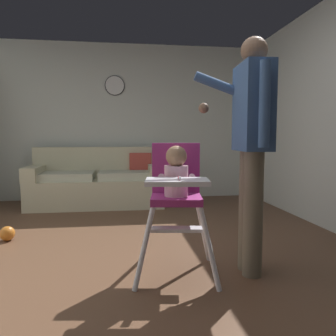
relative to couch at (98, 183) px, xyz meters
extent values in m
cube|color=brown|center=(0.45, -2.51, -0.38)|extent=(5.86, 7.60, 0.10)
cube|color=silver|center=(0.45, 0.52, 0.93)|extent=(5.06, 0.06, 2.52)
cube|color=beige|center=(-0.01, -0.06, -0.13)|extent=(1.92, 0.84, 0.40)
cube|color=beige|center=(-0.01, 0.27, 0.30)|extent=(1.92, 0.22, 0.46)
cube|color=beige|center=(-0.88, -0.06, 0.17)|extent=(0.20, 0.84, 0.20)
cube|color=beige|center=(0.86, -0.06, 0.17)|extent=(0.20, 0.84, 0.20)
cube|color=beige|center=(-0.42, -0.11, 0.12)|extent=(0.75, 0.60, 0.11)
cube|color=beige|center=(0.40, -0.11, 0.12)|extent=(0.75, 0.60, 0.11)
cube|color=#B24238|center=(0.65, 0.14, 0.27)|extent=(0.34, 0.12, 0.34)
cylinder|color=white|center=(0.50, -2.90, -0.06)|extent=(0.18, 0.15, 0.55)
cylinder|color=white|center=(0.94, -2.96, -0.06)|extent=(0.15, 0.18, 0.55)
cylinder|color=white|center=(0.56, -2.46, -0.06)|extent=(0.15, 0.18, 0.55)
cylinder|color=white|center=(1.00, -2.52, -0.06)|extent=(0.18, 0.15, 0.55)
cube|color=#992C77|center=(0.75, -2.71, 0.23)|extent=(0.41, 0.41, 0.05)
cube|color=#992C77|center=(0.77, -2.56, 0.45)|extent=(0.37, 0.12, 0.38)
cube|color=white|center=(0.71, -3.00, 0.40)|extent=(0.43, 0.31, 0.03)
cube|color=white|center=(0.73, -2.82, 0.04)|extent=(0.41, 0.15, 0.02)
cylinder|color=#D8A2B7|center=(0.75, -2.73, 0.37)|extent=(0.19, 0.19, 0.22)
sphere|color=#997051|center=(0.75, -2.74, 0.54)|extent=(0.15, 0.15, 0.15)
cylinder|color=#D8A2B7|center=(0.64, -2.76, 0.38)|extent=(0.06, 0.15, 0.10)
cylinder|color=#D8A2B7|center=(0.85, -2.79, 0.38)|extent=(0.06, 0.15, 0.10)
cylinder|color=#CC384C|center=(0.72, -3.00, 0.42)|extent=(0.03, 0.13, 0.01)
cube|color=white|center=(0.72, -3.06, 0.43)|extent=(0.01, 0.03, 0.02)
cylinder|color=#6A624E|center=(1.31, -2.69, 0.12)|extent=(0.14, 0.14, 0.91)
cylinder|color=#6A624E|center=(1.30, -2.81, 0.12)|extent=(0.14, 0.14, 0.91)
cube|color=#365280|center=(1.30, -2.75, 0.89)|extent=(0.23, 0.41, 0.62)
sphere|color=brown|center=(1.30, -2.75, 1.29)|extent=(0.19, 0.19, 0.19)
cylinder|color=#365280|center=(1.15, -2.56, 1.06)|extent=(0.48, 0.11, 0.23)
sphere|color=brown|center=(0.99, -2.55, 0.90)|extent=(0.08, 0.08, 0.08)
cylinder|color=#365280|center=(1.28, -2.99, 0.89)|extent=(0.07, 0.07, 0.56)
sphere|color=orange|center=(-0.76, -1.69, -0.26)|extent=(0.14, 0.14, 0.14)
cylinder|color=white|center=(0.27, 0.47, 1.51)|extent=(0.30, 0.03, 0.30)
cylinder|color=black|center=(0.27, 0.48, 1.51)|extent=(0.32, 0.02, 0.32)
camera|label=1|loc=(0.36, -5.09, 0.68)|focal=35.89mm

